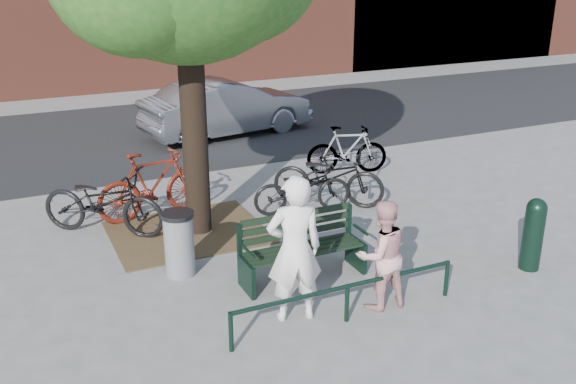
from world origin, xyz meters
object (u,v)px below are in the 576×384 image
litter_bin (179,243)px  bicycle_c (302,188)px  bollard (533,232)px  person_right (381,255)px  park_bench (301,245)px  parked_car (227,107)px  person_left (294,249)px

litter_bin → bicycle_c: litter_bin is taller
litter_bin → bicycle_c: (2.56, 1.34, -0.02)m
bollard → person_right: bearing=179.5°
park_bench → person_right: size_ratio=1.21×
person_right → bicycle_c: bearing=-97.8°
bollard → parked_car: (-1.43, 8.67, 0.12)m
bicycle_c → litter_bin: bearing=127.3°
parked_car → person_right: bearing=163.6°
person_left → parked_car: (2.19, 8.44, -0.24)m
person_right → parked_car: person_right is taller
park_bench → bollard: bearing=-20.5°
bollard → park_bench: bearing=159.5°
litter_bin → bicycle_c: size_ratio=0.54×
park_bench → litter_bin: (-1.50, 0.79, -0.01)m
bollard → parked_car: parked_car is taller
person_left → bicycle_c: bearing=-106.3°
person_left → person_right: (1.10, -0.21, -0.21)m
park_bench → bollard: 3.29m
person_right → parked_car: 8.71m
person_right → litter_bin: person_right is taller
person_right → bollard: bearing=-179.5°
bicycle_c → parked_car: parked_car is taller
person_left → litter_bin: 2.01m
parked_car → bollard: bearing=-179.9°
bicycle_c → parked_car: bearing=3.6°
person_left → bollard: bearing=-172.1°
bollard → bicycle_c: (-2.01, 3.27, -0.12)m
park_bench → litter_bin: size_ratio=1.87×
person_right → parked_car: (1.08, 8.65, -0.03)m
person_left → person_right: bearing=-179.1°
person_right → bollard: person_right is taller
person_left → parked_car: person_left is taller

